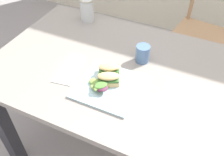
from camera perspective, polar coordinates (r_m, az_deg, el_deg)
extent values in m
cube|color=gray|center=(1.19, 3.37, 1.39)|extent=(1.32, 0.82, 0.03)
cube|color=#2D2D33|center=(1.55, -23.55, -10.33)|extent=(0.07, 0.07, 0.71)
cube|color=#2D2D33|center=(1.87, -9.92, 4.46)|extent=(0.07, 0.07, 0.71)
cylinder|color=tan|center=(2.08, 12.36, 3.65)|extent=(0.03, 0.03, 0.43)
cylinder|color=tan|center=(2.03, 21.01, 0.05)|extent=(0.03, 0.03, 0.43)
cylinder|color=tan|center=(2.35, 15.86, 8.02)|extent=(0.03, 0.03, 0.43)
cylinder|color=tan|center=(2.30, 23.62, 4.90)|extent=(0.03, 0.03, 0.43)
cube|color=tan|center=(2.05, 19.64, 9.18)|extent=(0.46, 0.46, 0.02)
cube|color=silver|center=(1.09, -0.89, -1.89)|extent=(0.26, 0.26, 0.01)
cube|color=#DBB270|center=(1.08, -0.81, -0.84)|extent=(0.11, 0.09, 0.02)
cube|color=#3D7033|center=(1.08, -0.82, -0.01)|extent=(0.11, 0.09, 0.01)
ellipsoid|color=#DBB270|center=(1.06, -0.83, 0.44)|extent=(0.11, 0.09, 0.02)
cube|color=#DBB270|center=(1.13, -0.65, 1.32)|extent=(0.11, 0.09, 0.02)
cube|color=#3D7033|center=(1.12, -0.66, 2.13)|extent=(0.11, 0.09, 0.01)
ellipsoid|color=#DBB270|center=(1.11, -0.67, 2.59)|extent=(0.11, 0.09, 0.02)
ellipsoid|color=#84A84C|center=(1.09, -4.29, -0.77)|extent=(0.06, 0.06, 0.02)
ellipsoid|color=#84A84C|center=(1.04, -3.47, -2.09)|extent=(0.03, 0.05, 0.01)
ellipsoid|color=#84A84C|center=(1.07, -3.09, -1.73)|extent=(0.05, 0.07, 0.01)
ellipsoid|color=#518438|center=(1.04, -2.60, -1.62)|extent=(0.07, 0.07, 0.01)
ellipsoid|color=#84A84C|center=(1.06, -3.51, -1.97)|extent=(0.06, 0.05, 0.01)
ellipsoid|color=#84A84C|center=(1.05, -2.29, -1.98)|extent=(0.05, 0.06, 0.01)
ellipsoid|color=#3D7033|center=(1.05, -2.10, -1.82)|extent=(0.04, 0.05, 0.01)
ellipsoid|color=#4C2338|center=(1.04, -3.31, -2.32)|extent=(0.06, 0.05, 0.02)
ellipsoid|color=#3D7033|center=(1.09, -2.93, -0.94)|extent=(0.05, 0.05, 0.01)
ellipsoid|color=#6B9E47|center=(1.06, -2.85, -1.46)|extent=(0.06, 0.05, 0.02)
ellipsoid|color=#3D7033|center=(1.05, -2.63, -1.94)|extent=(0.05, 0.05, 0.02)
ellipsoid|color=#602D47|center=(1.04, -1.98, -2.29)|extent=(0.05, 0.06, 0.01)
cube|color=white|center=(1.19, -9.72, 2.17)|extent=(0.13, 0.23, 0.00)
cube|color=silver|center=(1.18, -10.18, 1.60)|extent=(0.03, 0.14, 0.00)
cube|color=silver|center=(1.24, -8.43, 4.35)|extent=(0.03, 0.05, 0.00)
cube|color=#38383D|center=(1.24, -7.98, 4.55)|extent=(0.01, 0.03, 0.00)
cube|color=#38383D|center=(1.24, -8.32, 4.62)|extent=(0.01, 0.03, 0.00)
cube|color=#38383D|center=(1.24, -8.66, 4.68)|extent=(0.01, 0.03, 0.00)
cylinder|color=gold|center=(1.52, -5.75, 14.79)|extent=(0.07, 0.07, 0.10)
cylinder|color=silver|center=(1.52, -5.78, 15.21)|extent=(0.08, 0.08, 0.13)
cylinder|color=#4C6B93|center=(1.21, 7.09, 5.60)|extent=(0.07, 0.07, 0.09)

